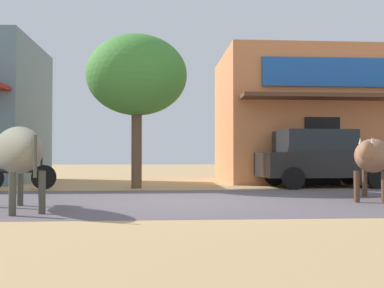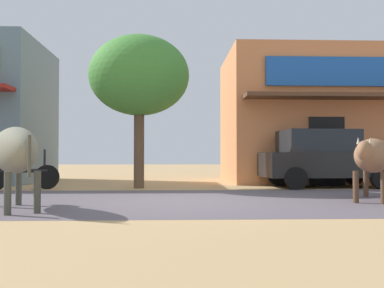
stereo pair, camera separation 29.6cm
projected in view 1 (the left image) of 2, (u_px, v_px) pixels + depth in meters
The scene contains 8 objects.
ground at pixel (182, 201), 9.30m from camera, with size 80.00×80.00×0.00m, color tan.
asphalt_road at pixel (182, 201), 9.30m from camera, with size 72.00×5.62×0.00m, color #5B5159.
storefront_right_club at pixel (345, 119), 16.80m from camera, with size 8.91×5.63×4.48m.
roadside_tree at pixel (137, 76), 12.97m from camera, with size 2.81×2.81×4.29m.
parked_hatchback_car at pixel (320, 158), 13.41m from camera, with size 3.76×2.06×1.64m.
parked_motorcycle at pixel (19, 172), 12.06m from camera, with size 1.79×1.02×1.08m.
cow_near_brown at pixel (16, 151), 7.73m from camera, with size 1.72×2.59×1.39m.
cow_far_dark at pixel (373, 156), 9.45m from camera, with size 1.82×2.65×1.25m.
Camera 1 is at (-0.46, -9.32, 0.90)m, focal length 43.36 mm.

